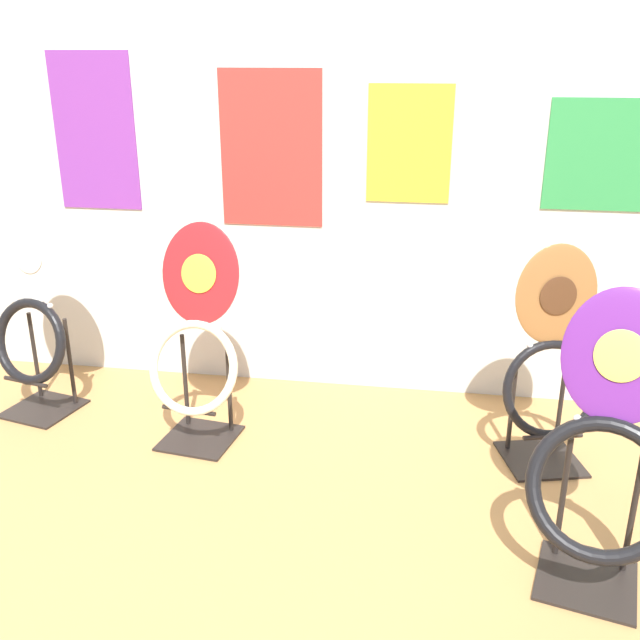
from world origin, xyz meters
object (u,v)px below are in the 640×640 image
toilet_seat_display_white_plain (32,323)px  toilet_seat_display_purple_note (604,467)px  toilet_seat_display_woodgrain (552,365)px  toilet_seat_display_crimson_swirl (196,344)px

toilet_seat_display_white_plain → toilet_seat_display_purple_note: bearing=-18.8°
toilet_seat_display_woodgrain → toilet_seat_display_white_plain: bearing=177.9°
toilet_seat_display_white_plain → toilet_seat_display_crimson_swirl: size_ratio=1.03×
toilet_seat_display_purple_note → toilet_seat_display_white_plain: bearing=161.2°
toilet_seat_display_white_plain → toilet_seat_display_woodgrain: bearing=-2.1°
toilet_seat_display_woodgrain → toilet_seat_display_purple_note: (0.05, -0.66, -0.02)m
toilet_seat_display_white_plain → toilet_seat_display_crimson_swirl: 0.77m
toilet_seat_display_purple_note → toilet_seat_display_woodgrain: bearing=94.8°
toilet_seat_display_white_plain → toilet_seat_display_crimson_swirl: toilet_seat_display_white_plain is taller
toilet_seat_display_woodgrain → toilet_seat_display_crimson_swirl: bearing=-178.4°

